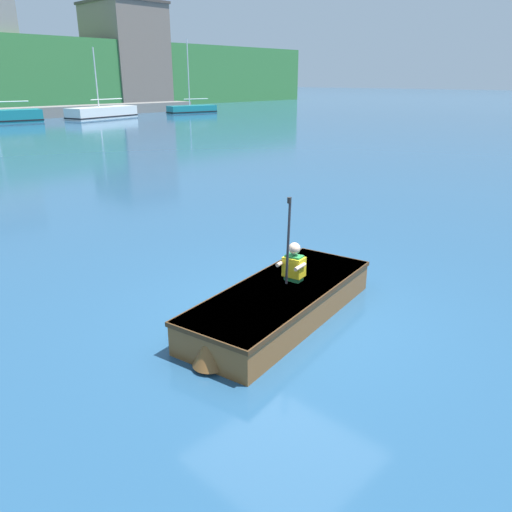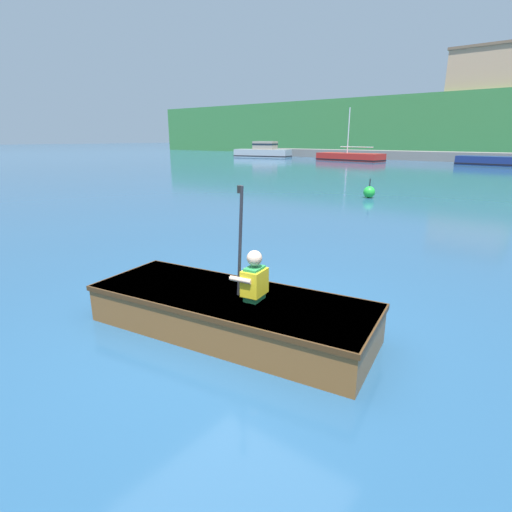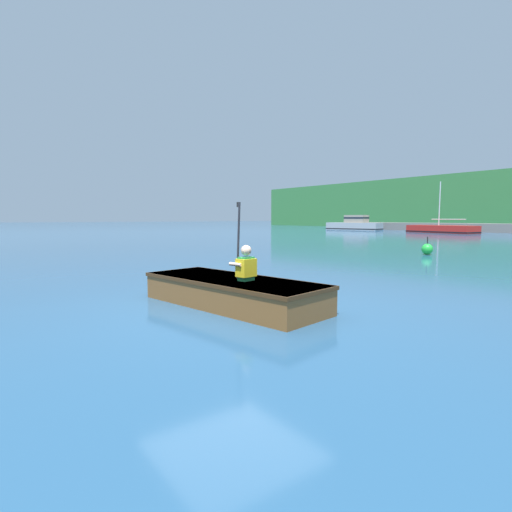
{
  "view_description": "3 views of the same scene",
  "coord_description": "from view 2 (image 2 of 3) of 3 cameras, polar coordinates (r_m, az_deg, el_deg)",
  "views": [
    {
      "loc": [
        -4.99,
        -4.16,
        3.24
      ],
      "look_at": [
        -0.1,
        0.56,
        0.81
      ],
      "focal_mm": 35.0,
      "sensor_mm": 36.0,
      "label": 1
    },
    {
      "loc": [
        2.83,
        -3.14,
        2.21
      ],
      "look_at": [
        -0.1,
        0.56,
        0.81
      ],
      "focal_mm": 28.0,
      "sensor_mm": 36.0,
      "label": 2
    },
    {
      "loc": [
        5.44,
        -3.57,
        1.47
      ],
      "look_at": [
        -0.1,
        0.56,
        0.81
      ],
      "focal_mm": 28.0,
      "sensor_mm": 36.0,
      "label": 3
    }
  ],
  "objects": [
    {
      "name": "person_paddler",
      "position": [
        4.42,
        -0.35,
        -3.09
      ],
      "size": [
        0.37,
        0.39,
        1.27
      ],
      "color": "#267F3F",
      "rests_on": "rowboat_foreground"
    },
    {
      "name": "rowboat_foreground",
      "position": [
        4.78,
        -4.3,
        -7.62
      ],
      "size": [
        3.6,
        1.78,
        0.46
      ],
      "color": "brown",
      "rests_on": "ground"
    },
    {
      "name": "channel_buoy",
      "position": [
        16.05,
        15.87,
        8.79
      ],
      "size": [
        0.44,
        0.44,
        0.72
      ],
      "color": "green",
      "rests_on": "ground"
    },
    {
      "name": "moored_boat_dock_east_inner",
      "position": [
        48.72,
        1.02,
        14.71
      ],
      "size": [
        7.02,
        3.37,
        1.83
      ],
      "color": "#9EA3A8",
      "rests_on": "ground"
    },
    {
      "name": "moored_boat_dock_center_far",
      "position": [
        39.3,
        31.56,
        11.43
      ],
      "size": [
        6.72,
        2.36,
        0.74
      ],
      "color": "navy",
      "rests_on": "ground"
    },
    {
      "name": "moored_boat_dock_west_inner",
      "position": [
        42.19,
        13.25,
        13.59
      ],
      "size": [
        6.98,
        3.08,
        5.06
      ],
      "color": "red",
      "rests_on": "ground"
    },
    {
      "name": "waterfront_warehouse_left",
      "position": [
        58.55,
        30.33,
        18.18
      ],
      "size": [
        8.64,
        9.16,
        12.09
      ],
      "color": "tan",
      "rests_on": "ground"
    },
    {
      "name": "ground_plane",
      "position": [
        4.77,
        -3.36,
        -11.15
      ],
      "size": [
        300.0,
        300.0,
        0.0
      ],
      "primitive_type": "plane",
      "color": "navy"
    }
  ]
}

